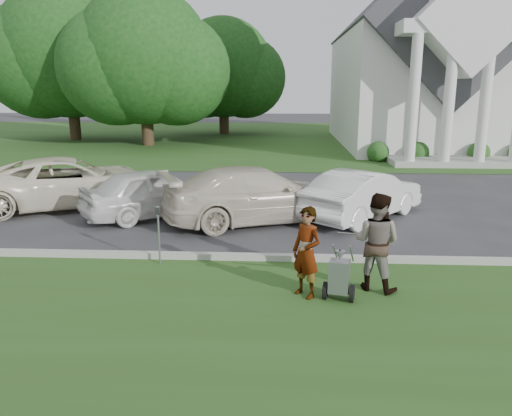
# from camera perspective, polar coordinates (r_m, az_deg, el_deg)

# --- Properties ---
(ground) EXTENTS (120.00, 120.00, 0.00)m
(ground) POSITION_cam_1_polar(r_m,az_deg,el_deg) (10.51, -0.76, -7.03)
(ground) COLOR #333335
(ground) RESTS_ON ground
(grass_strip) EXTENTS (80.00, 7.00, 0.01)m
(grass_strip) POSITION_cam_1_polar(r_m,az_deg,el_deg) (7.78, -2.27, -14.86)
(grass_strip) COLOR #2D4C1A
(grass_strip) RESTS_ON ground
(church_lawn) EXTENTS (80.00, 30.00, 0.01)m
(church_lawn) POSITION_cam_1_polar(r_m,az_deg,el_deg) (36.99, 2.04, 8.02)
(church_lawn) COLOR #2D4C1A
(church_lawn) RESTS_ON ground
(curb) EXTENTS (80.00, 0.18, 0.15)m
(curb) POSITION_cam_1_polar(r_m,az_deg,el_deg) (11.00, -0.57, -5.64)
(curb) COLOR #9E9E93
(curb) RESTS_ON ground
(church) EXTENTS (9.19, 19.00, 24.10)m
(church) POSITION_cam_1_polar(r_m,az_deg,el_deg) (34.02, 18.04, 16.88)
(church) COLOR white
(church) RESTS_ON ground
(tree_left) EXTENTS (10.63, 8.40, 9.71)m
(tree_left) POSITION_cam_1_polar(r_m,az_deg,el_deg) (32.98, -12.69, 15.88)
(tree_left) COLOR #332316
(tree_left) RESTS_ON ground
(tree_far) EXTENTS (11.64, 9.20, 10.73)m
(tree_far) POSITION_cam_1_polar(r_m,az_deg,el_deg) (37.81, -20.61, 15.94)
(tree_far) COLOR #332316
(tree_far) RESTS_ON ground
(tree_back) EXTENTS (9.61, 7.60, 8.89)m
(tree_back) POSITION_cam_1_polar(r_m,az_deg,el_deg) (40.07, -3.77, 15.20)
(tree_back) COLOR #332316
(tree_back) RESTS_ON ground
(striping_cart) EXTENTS (0.69, 1.15, 1.01)m
(striping_cart) POSITION_cam_1_polar(r_m,az_deg,el_deg) (9.04, 9.49, -7.83)
(striping_cart) COLOR black
(striping_cart) RESTS_ON ground
(person_left) EXTENTS (0.71, 0.71, 1.66)m
(person_left) POSITION_cam_1_polar(r_m,az_deg,el_deg) (8.98, 5.78, -5.15)
(person_left) COLOR #999999
(person_left) RESTS_ON ground
(person_right) EXTENTS (1.12, 1.04, 1.84)m
(person_right) POSITION_cam_1_polar(r_m,az_deg,el_deg) (9.48, 13.58, -3.86)
(person_right) COLOR #999999
(person_right) RESTS_ON ground
(parking_meter_near) EXTENTS (0.09, 0.08, 1.28)m
(parking_meter_near) POSITION_cam_1_polar(r_m,az_deg,el_deg) (10.75, -11.08, -2.26)
(parking_meter_near) COLOR gray
(parking_meter_near) RESTS_ON ground
(car_a) EXTENTS (6.16, 4.75, 1.56)m
(car_a) POSITION_cam_1_polar(r_m,az_deg,el_deg) (16.81, -20.53, 2.79)
(car_a) COLOR white
(car_a) RESTS_ON ground
(car_b) EXTENTS (4.39, 3.91, 1.44)m
(car_b) POSITION_cam_1_polar(r_m,az_deg,el_deg) (14.84, -11.47, 1.80)
(car_b) COLOR white
(car_b) RESTS_ON ground
(car_c) EXTENTS (5.73, 4.13, 1.54)m
(car_c) POSITION_cam_1_polar(r_m,az_deg,el_deg) (13.97, 0.10, 1.55)
(car_c) COLOR beige
(car_c) RESTS_ON ground
(car_d) EXTENTS (3.93, 4.21, 1.41)m
(car_d) POSITION_cam_1_polar(r_m,az_deg,el_deg) (14.61, 12.16, 1.52)
(car_d) COLOR silver
(car_d) RESTS_ON ground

